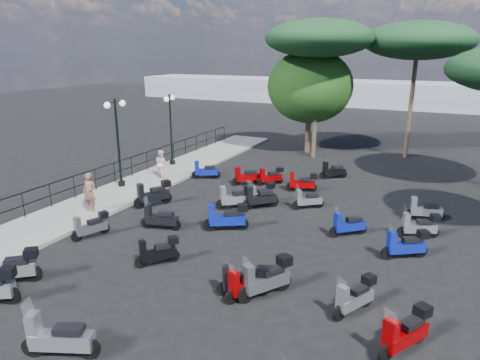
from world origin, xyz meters
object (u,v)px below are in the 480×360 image
at_px(scooter_19, 243,282).
at_px(scooter_22, 333,171).
at_px(lamp_post_2, 171,125).
at_px(scooter_20, 348,225).
at_px(scooter_25, 406,245).
at_px(scooter_2, 91,226).
at_px(scooter_9, 160,219).
at_px(scooter_7, 58,339).
at_px(scooter_13, 227,218).
at_px(scooter_24, 405,333).
at_px(scooter_23, 355,297).
at_px(scooter_18, 246,284).
at_px(scooter_27, 424,210).
at_px(pine_0, 418,41).
at_px(scooter_21, 308,200).
at_px(scooter_5, 205,171).
at_px(pedestrian_far, 161,164).
at_px(scooter_14, 235,198).
at_px(scooter_16, 271,177).
at_px(pine_2, 319,38).
at_px(scooter_10, 260,198).
at_px(scooter_0, 10,267).
at_px(scooter_8, 158,252).
at_px(broadleaf_tree, 310,87).
at_px(scooter_12, 266,279).
at_px(scooter_3, 153,194).
at_px(scooter_11, 302,183).
at_px(scooter_26, 419,226).
at_px(scooter_4, 246,177).
at_px(woman, 90,192).

height_order(scooter_19, scooter_22, scooter_22).
distance_m(lamp_post_2, scooter_20, 13.36).
height_order(scooter_20, scooter_25, scooter_25).
xyz_separation_m(scooter_2, scooter_9, (1.90, 1.78, 0.00)).
distance_m(scooter_7, scooter_22, 17.24).
bearing_deg(scooter_13, scooter_24, -153.08).
bearing_deg(lamp_post_2, scooter_23, -52.92).
relative_size(scooter_18, scooter_27, 0.92).
xyz_separation_m(lamp_post_2, pine_0, (12.63, 8.74, 4.84)).
bearing_deg(scooter_2, scooter_21, -111.80).
bearing_deg(scooter_25, scooter_5, 30.73).
height_order(pedestrian_far, scooter_9, pedestrian_far).
height_order(scooter_18, scooter_22, scooter_22).
bearing_deg(scooter_14, scooter_19, 167.55).
bearing_deg(scooter_20, scooter_13, 67.79).
distance_m(scooter_13, scooter_20, 4.70).
xyz_separation_m(scooter_7, scooter_16, (-0.61, 14.55, -0.06)).
bearing_deg(scooter_27, scooter_25, 159.51).
relative_size(scooter_5, scooter_23, 1.02).
xyz_separation_m(pine_0, pine_2, (-5.55, -2.62, 0.13)).
bearing_deg(scooter_2, scooter_10, -105.85).
bearing_deg(scooter_16, scooter_20, -178.55).
bearing_deg(pine_2, scooter_23, -69.90).
bearing_deg(scooter_0, scooter_8, -86.80).
xyz_separation_m(lamp_post_2, scooter_24, (14.59, -11.69, -2.07)).
bearing_deg(scooter_8, scooter_18, -148.09).
xyz_separation_m(broadleaf_tree, pine_2, (0.84, -1.35, 3.04)).
relative_size(scooter_23, scooter_27, 0.92).
bearing_deg(scooter_25, lamp_post_2, 31.15).
height_order(scooter_12, scooter_20, scooter_12).
relative_size(scooter_23, broadleaf_tree, 0.21).
bearing_deg(scooter_23, scooter_20, -47.95).
bearing_deg(scooter_20, scooter_21, 4.55).
relative_size(scooter_2, scooter_3, 0.87).
xyz_separation_m(scooter_11, pine_2, (-1.59, 7.34, 7.08)).
height_order(scooter_21, pine_0, pine_0).
relative_size(scooter_7, scooter_11, 1.16).
relative_size(scooter_0, scooter_14, 1.09).
relative_size(scooter_12, scooter_14, 1.15).
xyz_separation_m(scooter_3, scooter_26, (11.22, 1.54, -0.07)).
distance_m(scooter_2, scooter_23, 10.04).
relative_size(scooter_2, pine_2, 0.16).
height_order(scooter_21, scooter_26, scooter_26).
bearing_deg(scooter_20, scooter_9, 69.19).
bearing_deg(broadleaf_tree, scooter_8, -88.30).
distance_m(scooter_25, pine_2, 16.18).
relative_size(scooter_4, scooter_20, 1.03).
xyz_separation_m(scooter_5, scooter_18, (7.12, -9.83, -0.01)).
relative_size(woman, scooter_22, 1.27).
distance_m(pedestrian_far, scooter_23, 14.59).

